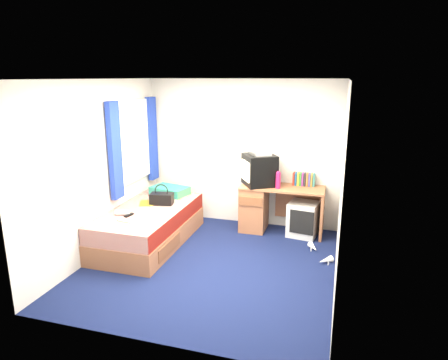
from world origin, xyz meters
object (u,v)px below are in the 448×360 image
(towel, at_px, (155,214))
(bed, at_px, (149,226))
(water_bottle, at_px, (123,213))
(white_heels, at_px, (319,254))
(picture_frame, at_px, (313,182))
(storage_cube, at_px, (303,219))
(pillow, at_px, (170,191))
(handbag, at_px, (162,198))
(magazine, at_px, (147,203))
(pink_water_bottle, at_px, (278,181))
(remote_control, at_px, (129,215))
(aerosol_can, at_px, (278,181))
(vcr, at_px, (260,152))
(colour_swatch_fan, at_px, (125,221))
(desk, at_px, (265,206))
(crt_tv, at_px, (259,170))

(towel, bearing_deg, bed, 129.85)
(water_bottle, height_order, white_heels, water_bottle)
(picture_frame, distance_m, white_heels, 1.25)
(storage_cube, bearing_deg, bed, -147.38)
(storage_cube, bearing_deg, pillow, -166.15)
(handbag, relative_size, water_bottle, 1.85)
(magazine, distance_m, water_bottle, 0.58)
(magazine, bearing_deg, pink_water_bottle, 19.67)
(remote_control, distance_m, white_heels, 2.71)
(storage_cube, distance_m, aerosol_can, 0.71)
(aerosol_can, bearing_deg, vcr, 177.06)
(bed, bearing_deg, colour_swatch_fan, -94.95)
(bed, xyz_separation_m, storage_cube, (2.17, 0.95, 0.00))
(handbag, relative_size, towel, 1.29)
(water_bottle, bearing_deg, picture_frame, 32.06)
(pink_water_bottle, bearing_deg, desk, 150.87)
(water_bottle, bearing_deg, vcr, 39.76)
(aerosol_can, xyz_separation_m, magazine, (-1.89, -0.79, -0.29))
(desk, relative_size, crt_tv, 1.98)
(handbag, bearing_deg, towel, -83.07)
(storage_cube, relative_size, colour_swatch_fan, 2.44)
(aerosol_can, xyz_separation_m, white_heels, (0.72, -0.77, -0.80))
(bed, bearing_deg, crt_tv, 35.24)
(bed, xyz_separation_m, water_bottle, (-0.22, -0.36, 0.31))
(storage_cube, relative_size, handbag, 1.46)
(handbag, relative_size, magazine, 1.32)
(desk, height_order, pink_water_bottle, pink_water_bottle)
(vcr, xyz_separation_m, handbag, (-1.35, -0.77, -0.64))
(magazine, bearing_deg, towel, -52.81)
(remote_control, bearing_deg, colour_swatch_fan, -64.34)
(bed, distance_m, handbag, 0.45)
(handbag, distance_m, water_bottle, 0.69)
(water_bottle, distance_m, remote_control, 0.10)
(crt_tv, bearing_deg, white_heels, 21.75)
(handbag, bearing_deg, pink_water_bottle, 11.45)
(desk, height_order, water_bottle, desk)
(aerosol_can, bearing_deg, bed, -150.19)
(crt_tv, xyz_separation_m, colour_swatch_fan, (-1.49, -1.61, -0.45))
(handbag, bearing_deg, picture_frame, 13.83)
(aerosol_can, height_order, water_bottle, aerosol_can)
(desk, distance_m, white_heels, 1.26)
(water_bottle, bearing_deg, remote_control, -1.41)
(aerosol_can, relative_size, handbag, 0.49)
(water_bottle, relative_size, remote_control, 1.25)
(storage_cube, xyz_separation_m, towel, (-1.90, -1.28, 0.32))
(vcr, relative_size, magazine, 1.33)
(storage_cube, xyz_separation_m, white_heels, (0.30, -0.72, -0.23))
(towel, relative_size, magazine, 1.02)
(desk, height_order, white_heels, desk)
(storage_cube, distance_m, colour_swatch_fan, 2.72)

